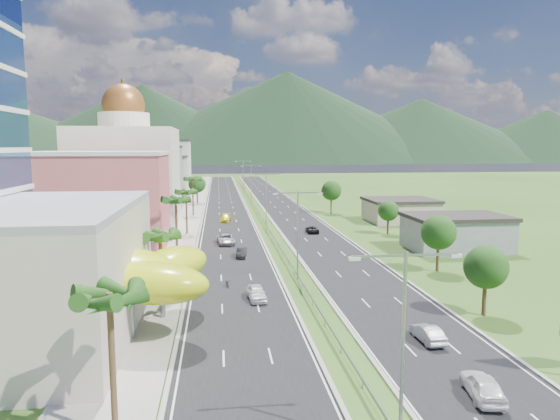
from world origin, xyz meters
name	(u,v)px	position (x,y,z in m)	size (l,w,h in m)	color
ground	(313,305)	(0.00, 0.00, 0.00)	(500.00, 500.00, 0.00)	#2D5119
road_left	(226,205)	(-7.50, 90.00, 0.02)	(11.00, 260.00, 0.04)	black
road_right	(279,204)	(7.50, 90.00, 0.02)	(11.00, 260.00, 0.04)	black
sidewalk_left	(191,206)	(-17.00, 90.00, 0.06)	(7.00, 260.00, 0.12)	gray
median_guardrail	(258,211)	(0.00, 71.99, 0.62)	(0.10, 216.06, 0.76)	gray
streetlight_median_a	(403,331)	(0.00, -25.00, 6.75)	(6.04, 0.25, 11.00)	gray
streetlight_median_b	(298,226)	(0.00, 10.00, 6.75)	(6.04, 0.25, 11.00)	gray
streetlight_median_c	(266,195)	(0.00, 50.00, 6.75)	(6.04, 0.25, 11.00)	gray
streetlight_median_d	(251,180)	(0.00, 95.00, 6.75)	(6.04, 0.25, 11.00)	gray
streetlight_median_e	(243,172)	(0.00, 140.00, 6.75)	(6.04, 0.25, 11.00)	gray
lime_canopy	(102,274)	(-20.00, -4.00, 4.99)	(18.00, 15.00, 7.40)	#B2C413
pink_shophouse	(101,203)	(-28.00, 32.00, 7.50)	(20.00, 15.00, 15.00)	#CD545C
domed_building	(126,171)	(-28.00, 55.00, 11.35)	(20.00, 20.00, 28.70)	beige
midrise_grey	(148,180)	(-27.00, 80.00, 8.00)	(16.00, 15.00, 16.00)	gray
midrise_beige	(159,180)	(-27.00, 102.00, 6.50)	(16.00, 15.00, 13.00)	#B1A392
midrise_white	(166,168)	(-27.00, 125.00, 9.00)	(16.00, 15.00, 18.00)	silver
shed_near	(456,234)	(28.00, 25.00, 2.50)	(15.00, 10.00, 5.00)	gray
shed_far	(400,211)	(30.00, 55.00, 2.20)	(14.00, 12.00, 4.40)	#B1A392
palm_tree_a	(110,301)	(-15.50, -22.00, 8.02)	(3.60, 3.60, 9.10)	#47301C
palm_tree_b	(160,238)	(-15.50, 2.00, 7.06)	(3.60, 3.60, 8.10)	#47301C
palm_tree_c	(176,202)	(-15.50, 22.00, 8.50)	(3.60, 3.60, 9.60)	#47301C
palm_tree_d	(186,194)	(-15.50, 45.00, 7.54)	(3.60, 3.60, 8.60)	#47301C
palm_tree_e	(193,181)	(-15.50, 70.00, 8.31)	(3.60, 3.60, 9.40)	#47301C
leafy_tree_lfar	(197,184)	(-15.50, 95.00, 5.58)	(4.90, 4.90, 8.05)	#47301C
leafy_tree_ra	(486,267)	(16.00, -5.00, 4.78)	(4.20, 4.20, 6.90)	#47301C
leafy_tree_rb	(439,233)	(19.00, 12.00, 5.18)	(4.55, 4.55, 7.47)	#47301C
leafy_tree_rc	(388,211)	(22.00, 40.00, 4.37)	(3.85, 3.85, 6.33)	#47301C
leafy_tree_rd	(331,191)	(18.00, 70.00, 5.58)	(4.90, 4.90, 8.05)	#47301C
mountain_ridge	(287,163)	(60.00, 450.00, 0.00)	(860.00, 140.00, 90.00)	black
car_white_near_left	(257,293)	(-5.62, 2.49, 0.80)	(1.80, 4.48, 1.53)	silver
car_dark_left	(241,253)	(-6.25, 23.55, 0.70)	(1.41, 4.04, 1.33)	black
car_silver_mid_left	(226,239)	(-8.38, 33.86, 0.86)	(2.71, 5.89, 1.64)	#9DA0A4
car_yellow_far_left	(225,218)	(-8.05, 59.51, 0.80)	(2.13, 5.24, 1.52)	gold
car_white_near_right	(483,386)	(7.42, -20.19, 0.84)	(1.90, 4.72, 1.61)	white
car_silver_right	(428,333)	(7.78, -10.70, 0.74)	(1.48, 4.26, 1.40)	#B1B3B9
car_dark_far_right	(312,229)	(8.10, 42.91, 0.67)	(2.10, 4.56, 1.27)	black
motorcycle	(227,282)	(-8.66, 7.98, 0.58)	(0.51, 1.68, 1.08)	black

